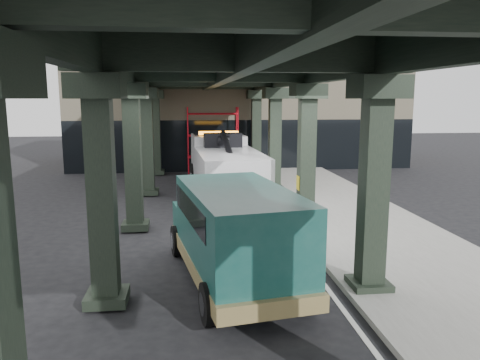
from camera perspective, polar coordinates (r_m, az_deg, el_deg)
ground at (r=14.78m, az=-0.04°, el=-7.85°), size 90.00×90.00×0.00m
sidewalk at (r=17.67m, az=13.91°, el=-4.92°), size 5.00×40.00×0.15m
lane_stripe at (r=16.93m, az=4.94°, el=-5.55°), size 0.12×38.00×0.01m
viaduct at (r=16.06m, az=-2.33°, el=13.31°), size 7.40×32.00×6.40m
building at (r=34.18m, az=-0.51°, el=9.04°), size 22.00×10.00×8.00m
scaffolding at (r=28.77m, az=-3.36°, el=5.10°), size 3.08×0.88×4.00m
tow_truck at (r=21.80m, az=-1.96°, el=1.92°), size 3.14×9.41×3.04m
towed_van at (r=11.40m, az=-0.65°, el=-6.36°), size 3.23×6.29×2.44m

